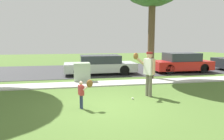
# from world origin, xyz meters

# --- Properties ---
(ground_plane) EXTENTS (48.00, 48.00, 0.00)m
(ground_plane) POSITION_xyz_m (0.00, 3.50, 0.00)
(ground_plane) COLOR #4C6B2D
(sidewalk_strip) EXTENTS (36.00, 1.20, 0.06)m
(sidewalk_strip) POSITION_xyz_m (0.00, 3.60, 0.03)
(sidewalk_strip) COLOR beige
(sidewalk_strip) RESTS_ON ground
(road_surface) EXTENTS (36.00, 6.80, 0.02)m
(road_surface) POSITION_xyz_m (0.00, 8.60, 0.01)
(road_surface) COLOR #38383A
(road_surface) RESTS_ON ground
(person_adult) EXTENTS (0.85, 0.59, 1.77)m
(person_adult) POSITION_xyz_m (1.78, 0.96, 1.10)
(person_adult) COLOR #6B6656
(person_adult) RESTS_ON ground
(person_child) EXTENTS (0.50, 0.31, 0.96)m
(person_child) POSITION_xyz_m (-0.80, -0.08, 0.63)
(person_child) COLOR navy
(person_child) RESTS_ON ground
(baseball) EXTENTS (0.07, 0.07, 0.07)m
(baseball) POSITION_xyz_m (1.07, 0.64, 0.04)
(baseball) COLOR white
(baseball) RESTS_ON ground
(utility_cabinet) EXTENTS (0.85, 0.79, 1.02)m
(utility_cabinet) POSITION_xyz_m (-0.63, 4.49, 0.51)
(utility_cabinet) COLOR #9EB293
(utility_cabinet) RESTS_ON ground
(parked_sedan_silver) EXTENTS (4.60, 1.80, 1.23)m
(parked_sedan_silver) POSITION_xyz_m (0.67, 6.73, 0.62)
(parked_sedan_silver) COLOR silver
(parked_sedan_silver) RESTS_ON road_surface
(parked_hatchback_red) EXTENTS (4.00, 1.75, 1.33)m
(parked_hatchback_red) POSITION_xyz_m (6.32, 6.51, 0.66)
(parked_hatchback_red) COLOR red
(parked_hatchback_red) RESTS_ON road_surface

